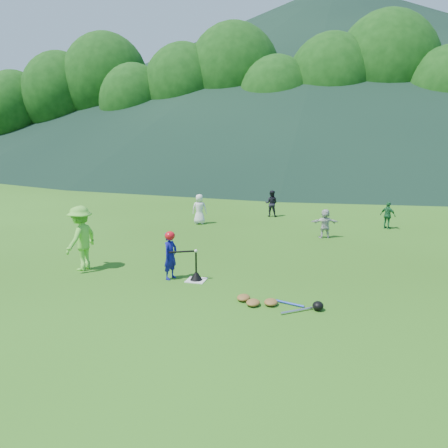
# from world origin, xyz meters

# --- Properties ---
(ground) EXTENTS (120.00, 120.00, 0.00)m
(ground) POSITION_xyz_m (0.00, 0.00, 0.00)
(ground) COLOR #295313
(ground) RESTS_ON ground
(home_plate) EXTENTS (0.45, 0.45, 0.02)m
(home_plate) POSITION_xyz_m (0.00, 0.00, 0.01)
(home_plate) COLOR silver
(home_plate) RESTS_ON ground
(baseball) EXTENTS (0.08, 0.08, 0.08)m
(baseball) POSITION_xyz_m (0.00, 0.00, 0.74)
(baseball) COLOR white
(baseball) RESTS_ON batting_tee
(batter_child) EXTENTS (0.38, 0.48, 1.15)m
(batter_child) POSITION_xyz_m (-0.64, -0.02, 0.58)
(batter_child) COLOR navy
(batter_child) RESTS_ON ground
(adult_coach) EXTENTS (0.67, 1.11, 1.67)m
(adult_coach) POSITION_xyz_m (-3.15, 0.07, 0.84)
(adult_coach) COLOR #68CA3B
(adult_coach) RESTS_ON ground
(fielder_a) EXTENTS (0.63, 0.47, 1.18)m
(fielder_a) POSITION_xyz_m (-2.12, 6.53, 0.59)
(fielder_a) COLOR silver
(fielder_a) RESTS_ON ground
(fielder_b) EXTENTS (0.56, 0.44, 1.13)m
(fielder_b) POSITION_xyz_m (0.34, 8.89, 0.57)
(fielder_b) COLOR black
(fielder_b) RESTS_ON ground
(fielder_c) EXTENTS (0.63, 0.52, 1.01)m
(fielder_c) POSITION_xyz_m (4.94, 7.55, 0.51)
(fielder_c) COLOR #1E6433
(fielder_c) RESTS_ON ground
(fielder_d) EXTENTS (0.97, 0.54, 1.00)m
(fielder_d) POSITION_xyz_m (2.75, 5.41, 0.50)
(fielder_d) COLOR #BABABA
(fielder_d) RESTS_ON ground
(batting_tee) EXTENTS (0.30, 0.30, 0.68)m
(batting_tee) POSITION_xyz_m (0.00, 0.00, 0.13)
(batting_tee) COLOR black
(batting_tee) RESTS_ON home_plate
(batter_gear) EXTENTS (0.72, 0.26, 0.52)m
(batter_gear) POSITION_xyz_m (-0.62, -0.02, 1.04)
(batter_gear) COLOR red
(batter_gear) RESTS_ON ground
(equipment_pile) EXTENTS (1.80, 0.73, 0.19)m
(equipment_pile) POSITION_xyz_m (1.99, -1.07, 0.07)
(equipment_pile) COLOR olive
(equipment_pile) RESTS_ON ground
(outfield_fence) EXTENTS (70.07, 0.08, 1.33)m
(outfield_fence) POSITION_xyz_m (0.00, 28.00, 0.70)
(outfield_fence) COLOR gray
(outfield_fence) RESTS_ON ground
(tree_line) EXTENTS (70.04, 11.40, 14.82)m
(tree_line) POSITION_xyz_m (0.20, 33.83, 8.21)
(tree_line) COLOR #382314
(tree_line) RESTS_ON ground
(distant_hills) EXTENTS (155.00, 140.00, 32.00)m
(distant_hills) POSITION_xyz_m (-7.63, 81.81, 14.98)
(distant_hills) COLOR black
(distant_hills) RESTS_ON ground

